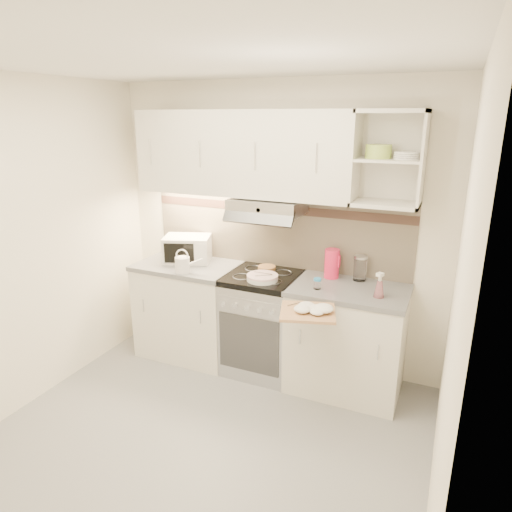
% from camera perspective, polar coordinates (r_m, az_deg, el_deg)
% --- Properties ---
extents(ground, '(3.00, 3.00, 0.00)m').
position_cam_1_polar(ground, '(3.49, -6.94, -22.20)').
color(ground, gray).
rests_on(ground, ground).
extents(room_shell, '(3.04, 2.84, 2.52)m').
position_cam_1_polar(room_shell, '(3.07, -4.49, 6.27)').
color(room_shell, white).
rests_on(room_shell, ground).
extents(base_cabinet_left, '(0.90, 0.60, 0.86)m').
position_cam_1_polar(base_cabinet_left, '(4.40, -8.26, -6.78)').
color(base_cabinet_left, silver).
rests_on(base_cabinet_left, ground).
extents(worktop_left, '(0.92, 0.62, 0.04)m').
position_cam_1_polar(worktop_left, '(4.24, -8.51, -1.21)').
color(worktop_left, slate).
rests_on(worktop_left, base_cabinet_left).
extents(base_cabinet_right, '(0.90, 0.60, 0.86)m').
position_cam_1_polar(base_cabinet_right, '(3.88, 11.21, -10.38)').
color(base_cabinet_right, silver).
rests_on(base_cabinet_right, ground).
extents(worktop_right, '(0.92, 0.62, 0.04)m').
position_cam_1_polar(worktop_right, '(3.70, 11.61, -4.18)').
color(worktop_right, slate).
rests_on(worktop_right, base_cabinet_right).
extents(electric_range, '(0.60, 0.60, 0.90)m').
position_cam_1_polar(electric_range, '(4.07, 0.81, -8.32)').
color(electric_range, '#B7B7BC').
rests_on(electric_range, ground).
extents(microwave, '(0.50, 0.43, 0.24)m').
position_cam_1_polar(microwave, '(4.29, -8.58, 0.92)').
color(microwave, silver).
rests_on(microwave, worktop_left).
extents(watering_can, '(0.24, 0.14, 0.21)m').
position_cam_1_polar(watering_can, '(3.99, -9.07, -0.99)').
color(watering_can, silver).
rests_on(watering_can, worktop_left).
extents(plate_stack, '(0.26, 0.26, 0.05)m').
position_cam_1_polar(plate_stack, '(3.76, 0.81, -2.70)').
color(plate_stack, silver).
rests_on(plate_stack, electric_range).
extents(bread_loaf, '(0.16, 0.16, 0.04)m').
position_cam_1_polar(bread_loaf, '(4.01, 1.36, -1.54)').
color(bread_loaf, '#A48A44').
rests_on(bread_loaf, electric_range).
extents(pink_pitcher, '(0.13, 0.12, 0.25)m').
position_cam_1_polar(pink_pitcher, '(3.85, 9.47, -0.94)').
color(pink_pitcher, '#E51E49').
rests_on(pink_pitcher, worktop_right).
extents(glass_jar, '(0.11, 0.11, 0.21)m').
position_cam_1_polar(glass_jar, '(3.83, 12.88, -1.48)').
color(glass_jar, white).
rests_on(glass_jar, worktop_right).
extents(spice_jar, '(0.06, 0.06, 0.09)m').
position_cam_1_polar(spice_jar, '(3.60, 7.67, -3.43)').
color(spice_jar, silver).
rests_on(spice_jar, worktop_right).
extents(spray_bottle, '(0.08, 0.08, 0.21)m').
position_cam_1_polar(spray_bottle, '(3.53, 15.17, -3.74)').
color(spray_bottle, pink).
rests_on(spray_bottle, worktop_right).
extents(cutting_board, '(0.47, 0.44, 0.02)m').
position_cam_1_polar(cutting_board, '(3.28, 6.49, -6.97)').
color(cutting_board, tan).
rests_on(cutting_board, base_cabinet_right).
extents(dish_towel, '(0.31, 0.29, 0.07)m').
position_cam_1_polar(dish_towel, '(3.26, 7.15, -6.29)').
color(dish_towel, white).
rests_on(dish_towel, cutting_board).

